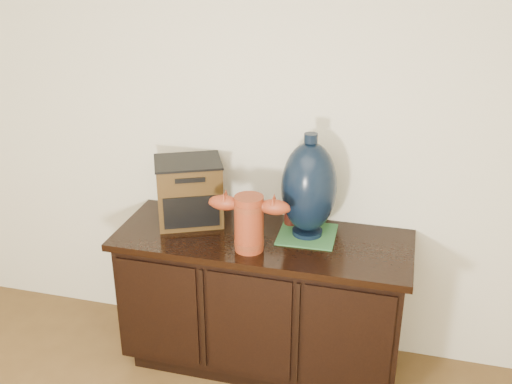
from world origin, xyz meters
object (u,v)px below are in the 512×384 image
(sideboard, at_px, (262,300))
(terracotta_vessel, at_px, (249,220))
(tv_radio, at_px, (189,191))
(lamp_base, at_px, (309,188))
(spray_can, at_px, (291,208))

(sideboard, bearing_deg, terracotta_vessel, -102.89)
(sideboard, relative_size, terracotta_vessel, 3.79)
(sideboard, relative_size, tv_radio, 3.54)
(sideboard, bearing_deg, tv_radio, 168.63)
(terracotta_vessel, bearing_deg, tv_radio, 147.22)
(tv_radio, relative_size, lamp_base, 0.80)
(spray_can, bearing_deg, lamp_base, -41.47)
(sideboard, distance_m, terracotta_vessel, 0.54)
(spray_can, bearing_deg, terracotta_vessel, -114.33)
(lamp_base, bearing_deg, tv_radio, 179.66)
(tv_radio, distance_m, spray_can, 0.53)
(tv_radio, bearing_deg, terracotta_vessel, -54.66)
(sideboard, xyz_separation_m, tv_radio, (-0.41, 0.08, 0.53))
(lamp_base, height_order, spray_can, lamp_base)
(terracotta_vessel, relative_size, lamp_base, 0.74)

